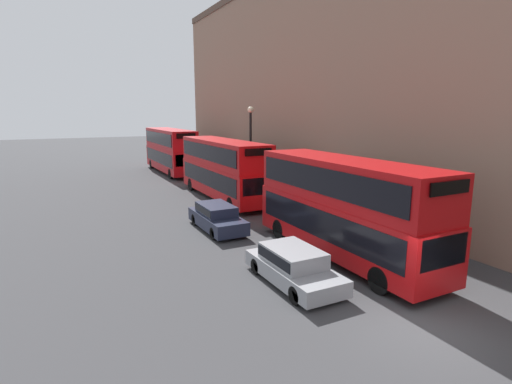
# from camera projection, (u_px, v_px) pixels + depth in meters

# --- Properties ---
(ground_plane) EXTENTS (200.00, 200.00, 0.00)m
(ground_plane) POSITION_uv_depth(u_px,v_px,m) (427.00, 329.00, 11.86)
(ground_plane) COLOR #38383A
(bus_leading) EXTENTS (2.59, 10.20, 4.36)m
(bus_leading) POSITION_uv_depth(u_px,v_px,m) (344.00, 204.00, 17.28)
(bus_leading) COLOR #B20C0F
(bus_leading) RESTS_ON ground
(bus_second_in_queue) EXTENTS (2.59, 11.38, 4.32)m
(bus_second_in_queue) POSITION_uv_depth(u_px,v_px,m) (223.00, 167.00, 29.22)
(bus_second_in_queue) COLOR #B20C0F
(bus_second_in_queue) RESTS_ON ground
(bus_third_in_queue) EXTENTS (2.59, 11.33, 4.55)m
(bus_third_in_queue) POSITION_uv_depth(u_px,v_px,m) (170.00, 149.00, 41.74)
(bus_third_in_queue) COLOR #A80F14
(bus_third_in_queue) RESTS_ON ground
(car_dark_sedan) EXTENTS (1.88, 4.48, 1.36)m
(car_dark_sedan) POSITION_uv_depth(u_px,v_px,m) (293.00, 265.00, 14.92)
(car_dark_sedan) COLOR gray
(car_dark_sedan) RESTS_ON ground
(car_hatchback) EXTENTS (1.76, 4.61, 1.41)m
(car_hatchback) POSITION_uv_depth(u_px,v_px,m) (217.00, 217.00, 21.68)
(car_hatchback) COLOR #1E2338
(car_hatchback) RESTS_ON ground
(street_lamp) EXTENTS (0.44, 0.44, 6.70)m
(street_lamp) POSITION_uv_depth(u_px,v_px,m) (251.00, 142.00, 29.34)
(street_lamp) COLOR black
(street_lamp) RESTS_ON ground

